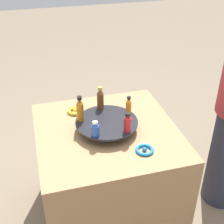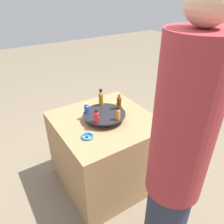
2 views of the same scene
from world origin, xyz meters
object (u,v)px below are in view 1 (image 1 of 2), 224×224
(display_stand, at_px, (107,124))
(bottle_brown, at_px, (101,98))
(bottle_amber, at_px, (80,109))
(ribbon_bow_blue, at_px, (145,150))
(bottle_orange, at_px, (129,106))
(ribbon_bow_gold, at_px, (75,111))
(bottle_blue, at_px, (95,129))
(bottle_red, at_px, (128,123))

(display_stand, distance_m, bottle_brown, 0.17)
(bottle_amber, distance_m, ribbon_bow_blue, 0.42)
(bottle_brown, bearing_deg, bottle_orange, 142.15)
(ribbon_bow_gold, bearing_deg, bottle_blue, 98.31)
(bottle_amber, xyz_separation_m, ribbon_bow_blue, (-0.28, 0.29, -0.12))
(display_stand, bearing_deg, ribbon_bow_blue, 120.97)
(bottle_red, distance_m, ribbon_bow_gold, 0.44)
(display_stand, height_order, bottle_orange, bottle_orange)
(bottle_brown, relative_size, ribbon_bow_blue, 1.46)
(display_stand, xyz_separation_m, bottle_red, (-0.08, 0.12, 0.08))
(bottle_orange, xyz_separation_m, bottle_brown, (0.14, -0.11, 0.01))
(bottle_red, bearing_deg, bottle_brown, -73.85)
(bottle_blue, xyz_separation_m, bottle_orange, (-0.23, -0.16, 0.01))
(bottle_blue, relative_size, ribbon_bow_gold, 0.89)
(bottle_amber, relative_size, ribbon_bow_blue, 1.57)
(bottle_red, relative_size, ribbon_bow_blue, 1.18)
(bottle_orange, distance_m, bottle_brown, 0.18)
(bottle_orange, xyz_separation_m, ribbon_bow_gold, (0.29, -0.20, -0.10))
(bottle_orange, distance_m, ribbon_bow_gold, 0.36)
(display_stand, bearing_deg, bottle_red, 124.15)
(bottle_blue, relative_size, ribbon_bow_blue, 0.90)
(bottle_orange, distance_m, ribbon_bow_blue, 0.30)
(display_stand, distance_m, ribbon_bow_blue, 0.28)
(bottle_red, distance_m, bottle_brown, 0.28)
(ribbon_bow_blue, distance_m, ribbon_bow_gold, 0.56)
(bottle_amber, relative_size, bottle_brown, 1.08)
(bottle_amber, bearing_deg, ribbon_bow_blue, 134.40)
(bottle_blue, xyz_separation_m, ribbon_bow_blue, (-0.23, 0.12, -0.09))
(bottle_blue, height_order, bottle_orange, bottle_orange)
(bottle_red, xyz_separation_m, ribbon_bow_gold, (0.23, -0.36, -0.10))
(display_stand, distance_m, ribbon_bow_gold, 0.28)
(bottle_orange, xyz_separation_m, ribbon_bow_blue, (-0.00, 0.28, -0.11))
(display_stand, distance_m, bottle_orange, 0.17)
(bottle_amber, height_order, bottle_orange, bottle_amber)
(ribbon_bow_blue, bearing_deg, display_stand, -59.03)
(bottle_amber, distance_m, bottle_blue, 0.18)
(display_stand, relative_size, bottle_red, 3.10)
(bottle_amber, distance_m, ribbon_bow_gold, 0.22)
(bottle_orange, bearing_deg, bottle_red, 70.15)
(bottle_orange, height_order, ribbon_bow_blue, bottle_orange)
(bottle_blue, distance_m, bottle_brown, 0.28)
(bottle_blue, height_order, bottle_brown, bottle_brown)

